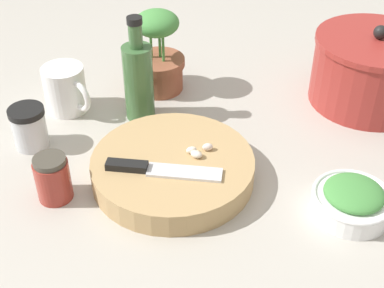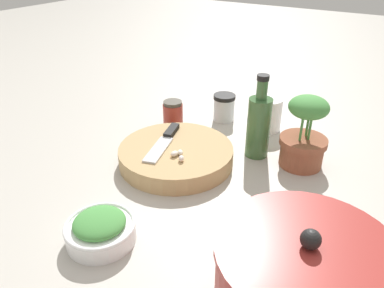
{
  "view_description": "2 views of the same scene",
  "coord_description": "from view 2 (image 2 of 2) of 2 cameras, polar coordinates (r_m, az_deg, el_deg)",
  "views": [
    {
      "loc": [
        0.32,
        -0.72,
        0.63
      ],
      "look_at": [
        0.02,
        -0.03,
        0.06
      ],
      "focal_mm": 50.0,
      "sensor_mm": 36.0,
      "label": 1
    },
    {
      "loc": [
        0.67,
        0.4,
        0.5
      ],
      "look_at": [
        -0.02,
        -0.03,
        0.06
      ],
      "focal_mm": 35.0,
      "sensor_mm": 36.0,
      "label": 2
    }
  ],
  "objects": [
    {
      "name": "honey_jar",
      "position": [
        1.12,
        -2.92,
        4.49
      ],
      "size": [
        0.06,
        0.06,
        0.08
      ],
      "color": "#9E3328",
      "rests_on": "ground_plane"
    },
    {
      "name": "cutting_board",
      "position": [
        0.95,
        -2.53,
        -1.75
      ],
      "size": [
        0.29,
        0.29,
        0.04
      ],
      "color": "tan",
      "rests_on": "ground_plane"
    },
    {
      "name": "potted_herb",
      "position": [
        0.95,
        16.7,
        1.07
      ],
      "size": [
        0.12,
        0.12,
        0.18
      ],
      "color": "#935138",
      "rests_on": "ground_plane"
    },
    {
      "name": "herb_bowl",
      "position": [
        0.74,
        -13.79,
        -12.46
      ],
      "size": [
        0.13,
        0.13,
        0.06
      ],
      "color": "white",
      "rests_on": "ground_plane"
    },
    {
      "name": "oil_bottle",
      "position": [
        0.97,
        10.13,
        2.9
      ],
      "size": [
        0.06,
        0.06,
        0.22
      ],
      "color": "#3D6638",
      "rests_on": "ground_plane"
    },
    {
      "name": "garlic_cloves",
      "position": [
        0.89,
        -2.12,
        -1.65
      ],
      "size": [
        0.05,
        0.05,
        0.01
      ],
      "color": "#F3DCD3",
      "rests_on": "cutting_board"
    },
    {
      "name": "chef_knife",
      "position": [
        0.96,
        -4.13,
        0.62
      ],
      "size": [
        0.2,
        0.08,
        0.01
      ],
      "rotation": [
        0.0,
        0.0,
        4.99
      ],
      "color": "black",
      "rests_on": "cutting_board"
    },
    {
      "name": "spice_jar",
      "position": [
        1.17,
        4.9,
        5.58
      ],
      "size": [
        0.07,
        0.07,
        0.08
      ],
      "color": "silver",
      "rests_on": "ground_plane"
    },
    {
      "name": "stock_pot",
      "position": [
        0.59,
        16.32,
        -19.94
      ],
      "size": [
        0.25,
        0.25,
        0.17
      ],
      "color": "#9E2D28",
      "rests_on": "ground_plane"
    },
    {
      "name": "ground_plane",
      "position": [
        0.93,
        0.84,
        -3.93
      ],
      "size": [
        5.0,
        5.0,
        0.0
      ],
      "primitive_type": "plane",
      "color": "#B2ADA3"
    },
    {
      "name": "coffee_mug",
      "position": [
        1.12,
        11.18,
        4.48
      ],
      "size": [
        0.12,
        0.09,
        0.1
      ],
      "color": "white",
      "rests_on": "ground_plane"
    }
  ]
}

